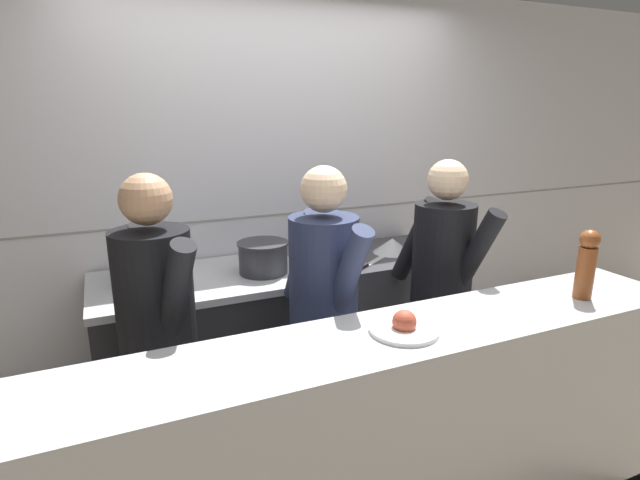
# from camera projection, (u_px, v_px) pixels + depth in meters

# --- Properties ---
(wall_back_tiled) EXTENTS (8.00, 0.06, 2.60)m
(wall_back_tiled) POSITION_uv_depth(u_px,v_px,m) (280.00, 191.00, 3.31)
(wall_back_tiled) COLOR silver
(wall_back_tiled) RESTS_ON ground_plane
(oven_range) EXTENTS (1.20, 0.71, 0.91)m
(oven_range) POSITION_uv_depth(u_px,v_px,m) (205.00, 351.00, 2.93)
(oven_range) COLOR #232326
(oven_range) RESTS_ON ground_plane
(prep_counter) EXTENTS (0.95, 0.65, 0.91)m
(prep_counter) POSITION_uv_depth(u_px,v_px,m) (373.00, 318.00, 3.38)
(prep_counter) COLOR #38383D
(prep_counter) RESTS_ON ground_plane
(pass_counter) EXTENTS (2.80, 0.45, 1.02)m
(pass_counter) POSITION_uv_depth(u_px,v_px,m) (391.00, 447.00, 2.03)
(pass_counter) COLOR #B7BABF
(pass_counter) RESTS_ON ground_plane
(stock_pot) EXTENTS (0.35, 0.35, 0.20)m
(stock_pot) POSITION_uv_depth(u_px,v_px,m) (153.00, 264.00, 2.71)
(stock_pot) COLOR beige
(stock_pot) RESTS_ON oven_range
(sauce_pot) EXTENTS (0.30, 0.30, 0.18)m
(sauce_pot) POSITION_uv_depth(u_px,v_px,m) (263.00, 256.00, 2.88)
(sauce_pot) COLOR #2D2D33
(sauce_pot) RESTS_ON oven_range
(mixing_bowl_steel) EXTENTS (0.25, 0.25, 0.10)m
(mixing_bowl_steel) POSITION_uv_depth(u_px,v_px,m) (392.00, 245.00, 3.27)
(mixing_bowl_steel) COLOR #B7BABF
(mixing_bowl_steel) RESTS_ON prep_counter
(chefs_knife) EXTENTS (0.35, 0.24, 0.02)m
(chefs_knife) POSITION_uv_depth(u_px,v_px,m) (371.00, 263.00, 3.05)
(chefs_knife) COLOR #B7BABF
(chefs_knife) RESTS_ON prep_counter
(plated_dish_main) EXTENTS (0.27, 0.27, 0.09)m
(plated_dish_main) POSITION_uv_depth(u_px,v_px,m) (404.00, 327.00, 1.89)
(plated_dish_main) COLOR white
(plated_dish_main) RESTS_ON pass_counter
(pepper_mill) EXTENTS (0.09, 0.09, 0.31)m
(pepper_mill) POSITION_uv_depth(u_px,v_px,m) (586.00, 263.00, 2.19)
(pepper_mill) COLOR brown
(pepper_mill) RESTS_ON pass_counter
(chef_head_cook) EXTENTS (0.41, 0.69, 1.60)m
(chef_head_cook) POSITION_uv_depth(u_px,v_px,m) (159.00, 337.00, 2.14)
(chef_head_cook) COLOR black
(chef_head_cook) RESTS_ON ground_plane
(chef_sous) EXTENTS (0.37, 0.70, 1.60)m
(chef_sous) POSITION_uv_depth(u_px,v_px,m) (323.00, 314.00, 2.38)
(chef_sous) COLOR black
(chef_sous) RESTS_ON ground_plane
(chef_line) EXTENTS (0.40, 0.69, 1.59)m
(chef_line) POSITION_uv_depth(u_px,v_px,m) (440.00, 289.00, 2.72)
(chef_line) COLOR black
(chef_line) RESTS_ON ground_plane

